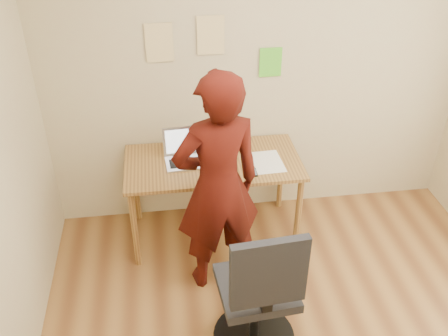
{
  "coord_description": "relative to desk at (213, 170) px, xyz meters",
  "views": [
    {
      "loc": [
        -0.8,
        -1.96,
        2.87
      ],
      "look_at": [
        -0.4,
        0.95,
        0.95
      ],
      "focal_mm": 40.0,
      "sensor_mm": 36.0,
      "label": 1
    }
  ],
  "objects": [
    {
      "name": "wall_note_mid",
      "position": [
        0.04,
        0.36,
        0.99
      ],
      "size": [
        0.21,
        0.0,
        0.3
      ],
      "primitive_type": "cube",
      "color": "#E5CB89",
      "rests_on": "room"
    },
    {
      "name": "phone",
      "position": [
        0.29,
        -0.21,
        0.09
      ],
      "size": [
        0.06,
        0.11,
        0.01
      ],
      "rotation": [
        0.0,
        0.0,
        -0.03
      ],
      "color": "black",
      "rests_on": "desk"
    },
    {
      "name": "room",
      "position": [
        0.43,
        -1.38,
        0.7
      ],
      "size": [
        3.58,
        3.58,
        2.78
      ],
      "color": "brown",
      "rests_on": "ground"
    },
    {
      "name": "desk",
      "position": [
        0.0,
        0.0,
        0.0
      ],
      "size": [
        1.4,
        0.7,
        0.74
      ],
      "color": "olive",
      "rests_on": "ground"
    },
    {
      "name": "wall_note_right",
      "position": [
        0.51,
        0.36,
        0.75
      ],
      "size": [
        0.18,
        0.0,
        0.24
      ],
      "primitive_type": "cube",
      "color": "#5BD32F",
      "rests_on": "room"
    },
    {
      "name": "office_chair",
      "position": [
        0.14,
        -1.21,
        -0.19
      ],
      "size": [
        0.56,
        0.56,
        1.07
      ],
      "rotation": [
        0.0,
        0.0,
        0.08
      ],
      "color": "black",
      "rests_on": "ground"
    },
    {
      "name": "paper_sheet",
      "position": [
        0.43,
        -0.07,
        0.09
      ],
      "size": [
        0.25,
        0.34,
        0.0
      ],
      "primitive_type": "cube",
      "rotation": [
        0.0,
        0.0,
        0.04
      ],
      "color": "white",
      "rests_on": "desk"
    },
    {
      "name": "person",
      "position": [
        -0.03,
        -0.53,
        0.21
      ],
      "size": [
        0.7,
        0.54,
        1.73
      ],
      "primitive_type": "imported",
      "rotation": [
        0.0,
        0.0,
        3.35
      ],
      "color": "#3D0D08",
      "rests_on": "ground"
    },
    {
      "name": "wall_note_left",
      "position": [
        -0.35,
        0.36,
        0.95
      ],
      "size": [
        0.21,
        0.0,
        0.3
      ],
      "primitive_type": "cube",
      "color": "#E5CB89",
      "rests_on": "room"
    },
    {
      "name": "laptop",
      "position": [
        -0.21,
        0.05,
        0.14
      ],
      "size": [
        0.35,
        0.32,
        0.24
      ],
      "rotation": [
        0.0,
        0.0,
        0.06
      ],
      "color": "#BABAC2",
      "rests_on": "desk"
    }
  ]
}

